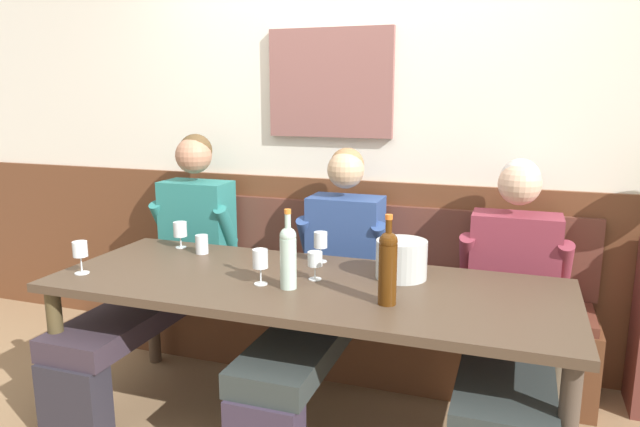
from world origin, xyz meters
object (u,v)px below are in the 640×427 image
at_px(wine_glass_mid_left, 260,260).
at_px(wine_glass_by_bottle, 80,250).
at_px(wine_glass_center_rear, 315,261).
at_px(person_center_right_seat, 168,259).
at_px(wine_glass_center_front, 180,230).
at_px(wine_bottle_clear_water, 388,265).
at_px(water_tumbler_center, 202,244).
at_px(dining_table, 305,297).
at_px(person_right_seat, 511,307).
at_px(wine_glass_left_end, 321,241).
at_px(ice_bucket, 401,259).
at_px(person_center_left_seat, 326,282).
at_px(wall_bench, 348,320).
at_px(wine_bottle_green_tall, 288,255).

relative_size(wine_glass_mid_left, wine_glass_by_bottle, 1.03).
bearing_deg(wine_glass_center_rear, person_center_right_seat, 162.91).
relative_size(wine_glass_center_front, wine_glass_by_bottle, 0.93).
xyz_separation_m(wine_bottle_clear_water, water_tumbler_center, (-1.10, 0.41, -0.11)).
bearing_deg(wine_glass_mid_left, wine_bottle_clear_water, -5.46).
height_order(person_center_right_seat, wine_glass_center_rear, person_center_right_seat).
bearing_deg(wine_glass_by_bottle, dining_table, 12.70).
xyz_separation_m(dining_table, person_right_seat, (0.89, 0.32, -0.05)).
xyz_separation_m(dining_table, water_tumbler_center, (-0.68, 0.26, 0.12)).
height_order(wine_glass_by_bottle, wine_glass_left_end, wine_glass_by_bottle).
distance_m(person_right_seat, ice_bucket, 0.55).
height_order(wine_bottle_clear_water, wine_glass_by_bottle, wine_bottle_clear_water).
bearing_deg(wine_glass_center_front, wine_glass_center_rear, -17.49).
distance_m(person_center_left_seat, person_right_seat, 0.90).
distance_m(ice_bucket, wine_glass_mid_left, 0.65).
xyz_separation_m(wall_bench, wine_bottle_clear_water, (0.41, -0.85, 0.62)).
distance_m(wall_bench, wine_glass_center_rear, 0.85).
xyz_separation_m(dining_table, wine_glass_mid_left, (-0.17, -0.10, 0.19)).
bearing_deg(wine_glass_mid_left, person_center_left_seat, 69.67).
relative_size(person_center_left_seat, ice_bucket, 5.58).
bearing_deg(wine_bottle_clear_water, person_center_left_seat, 130.92).
bearing_deg(ice_bucket, wine_bottle_green_tall, -145.32).
bearing_deg(person_right_seat, person_center_right_seat, 179.15).
bearing_deg(wine_glass_center_rear, dining_table, -127.50).
bearing_deg(wine_glass_by_bottle, ice_bucket, 16.62).
bearing_deg(ice_bucket, dining_table, -153.94).
distance_m(wine_glass_by_bottle, wine_glass_left_end, 1.15).
xyz_separation_m(wine_bottle_green_tall, wine_glass_left_end, (0.00, 0.43, -0.04)).
relative_size(wall_bench, wine_bottle_clear_water, 7.12).
relative_size(person_right_seat, wine_glass_left_end, 8.44).
height_order(dining_table, wine_bottle_clear_water, wine_bottle_clear_water).
bearing_deg(person_center_right_seat, wine_glass_left_end, -1.80).
distance_m(wine_glass_mid_left, wine_glass_left_end, 0.44).
height_order(person_center_left_seat, wine_glass_mid_left, person_center_left_seat).
xyz_separation_m(person_center_left_seat, wine_glass_mid_left, (-0.16, -0.43, 0.23)).
bearing_deg(person_center_left_seat, wine_glass_mid_left, -110.33).
distance_m(person_center_right_seat, water_tumbler_center, 0.32).
bearing_deg(wine_bottle_clear_water, wine_glass_center_front, 159.33).
distance_m(ice_bucket, wine_glass_center_rear, 0.40).
distance_m(wine_bottle_clear_water, wine_glass_left_end, 0.66).
height_order(dining_table, wine_glass_mid_left, wine_glass_mid_left).
distance_m(dining_table, wine_bottle_clear_water, 0.50).
relative_size(dining_table, wine_glass_center_front, 16.14).
height_order(person_center_left_seat, wine_glass_left_end, person_center_left_seat).
relative_size(wine_glass_center_rear, wine_glass_by_bottle, 0.84).
distance_m(person_center_right_seat, person_right_seat, 1.85).
bearing_deg(water_tumbler_center, wine_glass_mid_left, -35.16).
bearing_deg(water_tumbler_center, wine_glass_by_bottle, -126.03).
height_order(wine_bottle_clear_water, wine_glass_center_rear, wine_bottle_clear_water).
height_order(dining_table, person_center_right_seat, person_center_right_seat).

